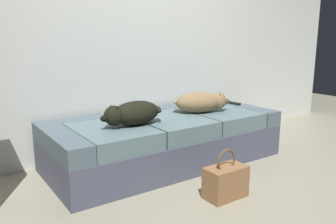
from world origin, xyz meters
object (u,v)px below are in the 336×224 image
Objects in this scene: couch at (165,139)px; dog_tan at (201,102)px; dog_dark at (132,113)px; tv_remote at (234,103)px; handbag at (226,181)px.

dog_tan is (0.40, -0.06, 0.33)m from couch.
dog_tan reaches higher than dog_dark.
tv_remote reaches higher than couch.
couch is at bearing 171.86° from dog_tan.
dog_dark is 1.59× the size of handbag.
couch reaches higher than handbag.
dog_tan is at bearing 61.52° from handbag.
dog_dark is 1.40m from tv_remote.
dog_dark is at bearing -177.34° from tv_remote.
dog_tan reaches higher than handbag.
dog_tan reaches higher than tv_remote.
couch is 3.75× the size of dog_tan.
couch is 1.00m from tv_remote.
dog_dark reaches higher than couch.
dog_tan is at bearing -8.14° from couch.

